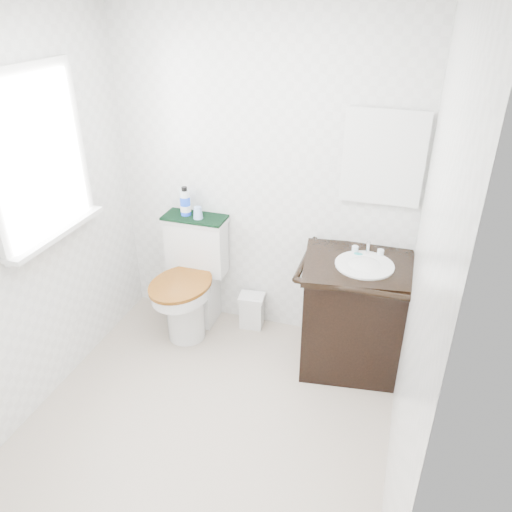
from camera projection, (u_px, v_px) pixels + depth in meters
The scene contains 14 objects.
floor at pixel (205, 427), 3.10m from camera, with size 2.40×2.40×0.00m, color #A89A87.
wall_back at pixel (262, 181), 3.53m from camera, with size 2.40×2.40×0.00m, color silver.
wall_front at pixel (32, 437), 1.52m from camera, with size 2.40×2.40×0.00m, color silver.
wall_left at pixel (14, 230), 2.82m from camera, with size 2.40×2.40×0.00m, color silver.
wall_right at pixel (418, 294), 2.23m from camera, with size 2.40×2.40×0.00m, color silver.
window at pixel (36, 157), 2.85m from camera, with size 0.02×0.70×0.90m, color white.
mirror at pixel (383, 158), 3.18m from camera, with size 0.50×0.02×0.60m, color silver.
toilet at pixel (192, 284), 3.85m from camera, with size 0.48×0.67×0.89m.
vanity at pixel (355, 312), 3.44m from camera, with size 0.80×0.71×0.92m.
trash_bin at pixel (252, 310), 3.96m from camera, with size 0.21×0.18×0.28m.
towel at pixel (195, 217), 3.72m from camera, with size 0.47×0.22×0.02m, color black.
mouthwash_bottle at pixel (185, 202), 3.69m from camera, with size 0.08×0.08×0.22m.
cup at pixel (198, 213), 3.66m from camera, with size 0.07×0.07×0.09m, color #85A4DA.
soap_bar at pixel (358, 254), 3.35m from camera, with size 0.07×0.05×0.02m, color #197A79.
Camera 1 is at (0.98, -2.02, 2.41)m, focal length 35.00 mm.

